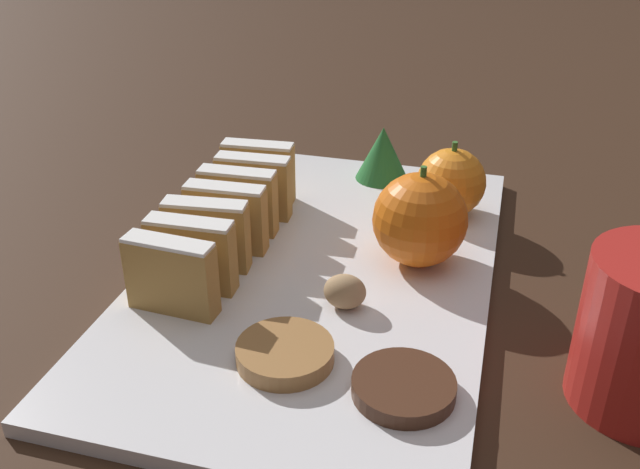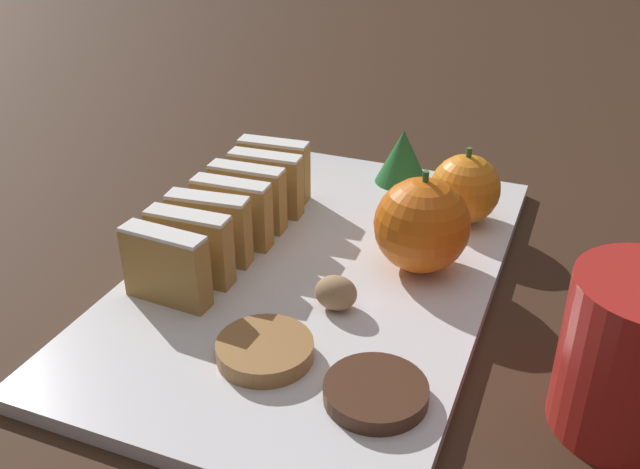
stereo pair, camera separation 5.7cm
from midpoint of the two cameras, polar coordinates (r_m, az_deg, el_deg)
name	(u,v)px [view 1 (the left image)]	position (r m, az deg, el deg)	size (l,w,h in m)	color
ground_plane	(320,279)	(0.59, -2.76, -3.62)	(6.00, 6.00, 0.00)	#382316
serving_platter	(320,272)	(0.59, -2.78, -3.13)	(0.28, 0.45, 0.01)	white
stollen_slice_front	(171,276)	(0.54, -14.84, -3.31)	(0.07, 0.02, 0.06)	#B28442
stollen_slice_second	(191,254)	(0.56, -13.17, -1.65)	(0.07, 0.02, 0.06)	#B28442
stollen_slice_third	(207,235)	(0.59, -11.84, -0.10)	(0.07, 0.03, 0.06)	#B28442
stollen_slice_fourth	(226,218)	(0.61, -10.20, 1.27)	(0.07, 0.02, 0.06)	#B28442
stollen_slice_fifth	(238,201)	(0.64, -9.14, 2.59)	(0.07, 0.02, 0.06)	#B28442
stollen_slice_sixth	(254,186)	(0.66, -7.82, 3.77)	(0.07, 0.02, 0.06)	#B28442
stollen_slice_back	(258,172)	(0.69, -7.34, 4.93)	(0.07, 0.02, 0.06)	#B28442
orange_near	(420,220)	(0.58, 5.21, 1.11)	(0.08, 0.08, 0.09)	orange
orange_far	(451,182)	(0.66, 8.05, 4.10)	(0.06, 0.06, 0.07)	orange
walnut	(345,291)	(0.53, -1.08, -4.68)	(0.03, 0.03, 0.03)	tan
chocolate_cookie	(404,387)	(0.46, 3.10, -12.20)	(0.07, 0.07, 0.01)	#472819
gingerbread_cookie	(285,353)	(0.49, -6.24, -9.53)	(0.07, 0.07, 0.01)	#A3703D
evergreen_sprig	(383,153)	(0.73, 2.80, 6.47)	(0.05, 0.05, 0.06)	#23662D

